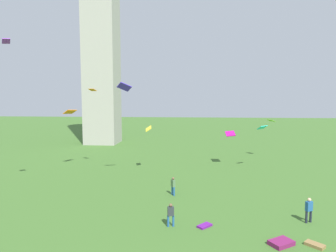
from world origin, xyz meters
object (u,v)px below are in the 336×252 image
object	(u,v)px
kite_flying_1	(230,134)
kite_bundle_1	(281,243)
person_2	(309,209)
kite_bundle_2	(315,245)
person_0	(173,185)
kite_flying_7	(262,127)
kite_flying_3	(271,121)
kite_bundle_0	(205,226)
kite_flying_6	(6,41)
kite_flying_0	(124,87)
person_1	(171,214)
kite_flying_8	(149,129)
kite_flying_4	(92,90)
kite_flying_5	(70,112)

from	to	relation	value
kite_flying_1	kite_bundle_1	distance (m)	20.90
person_2	kite_bundle_2	world-z (taller)	person_2
person_0	kite_flying_1	world-z (taller)	kite_flying_1
kite_flying_7	kite_bundle_2	bearing A→B (deg)	52.59
kite_flying_1	kite_bundle_1	size ratio (longest dim) A/B	1.18
kite_flying_3	kite_bundle_1	distance (m)	26.61
person_0	kite_bundle_0	distance (m)	6.78
person_2	kite_flying_6	world-z (taller)	kite_flying_6
kite_flying_0	kite_flying_3	size ratio (longest dim) A/B	1.20
person_1	kite_flying_0	bearing A→B (deg)	-75.35
person_0	kite_flying_7	world-z (taller)	kite_flying_7
kite_flying_8	kite_bundle_2	size ratio (longest dim) A/B	1.01
kite_flying_8	kite_bundle_0	size ratio (longest dim) A/B	1.04
kite_flying_7	kite_bundle_0	size ratio (longest dim) A/B	1.27
kite_flying_0	kite_flying_6	distance (m)	10.92
kite_flying_4	kite_flying_1	bearing A→B (deg)	38.08
kite_flying_1	kite_bundle_0	world-z (taller)	kite_flying_1
kite_flying_8	kite_bundle_2	distance (m)	21.26
person_0	person_2	bearing A→B (deg)	32.15
person_0	person_1	bearing A→B (deg)	-28.56
kite_flying_3	kite_flying_5	world-z (taller)	kite_flying_5
kite_flying_3	kite_flying_4	size ratio (longest dim) A/B	1.29
kite_bundle_2	kite_flying_4	bearing A→B (deg)	138.60
person_1	kite_flying_5	distance (m)	20.62
kite_flying_4	kite_flying_7	distance (m)	20.56
kite_flying_8	kite_bundle_2	xyz separation A→B (m)	(12.28, -16.62, -4.99)
person_0	kite_flying_6	world-z (taller)	kite_flying_6
kite_flying_8	person_2	bearing A→B (deg)	35.14
kite_flying_0	kite_flying_5	size ratio (longest dim) A/B	0.96
kite_flying_1	kite_flying_5	world-z (taller)	kite_flying_5
kite_flying_7	kite_bundle_0	bearing A→B (deg)	31.62
person_1	kite_flying_7	distance (m)	19.63
kite_flying_8	kite_flying_5	bearing A→B (deg)	-100.05
kite_flying_3	kite_flying_4	bearing A→B (deg)	-101.83
kite_bundle_2	kite_flying_0	bearing A→B (deg)	138.71
kite_flying_6	kite_flying_8	xyz separation A→B (m)	(10.17, 10.30, -8.20)
kite_flying_8	kite_flying_7	bearing A→B (deg)	88.19
kite_flying_1	kite_flying_6	bearing A→B (deg)	123.73
kite_flying_0	kite_bundle_1	distance (m)	19.84
kite_flying_0	kite_flying_8	distance (m)	6.57
person_1	kite_flying_4	size ratio (longest dim) A/B	1.59
kite_flying_1	kite_flying_8	distance (m)	10.68
kite_flying_1	kite_flying_5	distance (m)	19.89
kite_flying_5	kite_bundle_1	distance (m)	26.76
person_0	kite_flying_4	size ratio (longest dim) A/B	1.63
kite_flying_0	kite_flying_7	size ratio (longest dim) A/B	1.19
kite_flying_6	kite_bundle_2	bearing A→B (deg)	-141.12
person_1	kite_flying_5	xyz separation A→B (m)	(-13.09, 14.71, 6.10)
person_2	kite_flying_0	world-z (taller)	kite_flying_0
kite_flying_4	kite_flying_3	bearing A→B (deg)	45.94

